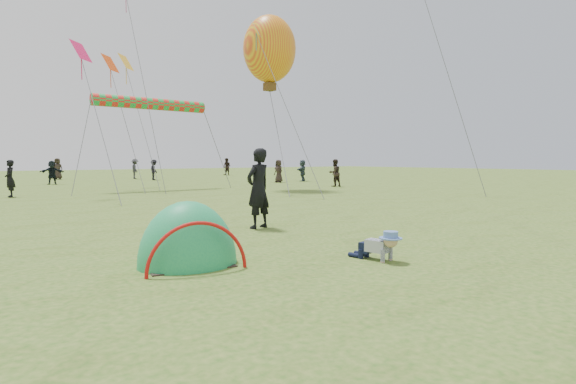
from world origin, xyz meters
TOP-DOWN VIEW (x-y plane):
  - ground at (0.00, 0.00)m, footprint 140.00×140.00m
  - crawling_toddler at (-0.29, 0.38)m, footprint 0.59×0.75m
  - popup_tent at (-2.94, 2.08)m, footprint 1.80×1.58m
  - standing_adult at (0.07, 4.53)m, footprint 0.80×0.62m
  - crowd_person_1 at (13.06, 15.40)m, footprint 0.86×0.69m
  - crowd_person_3 at (7.61, 30.62)m, footprint 1.14×1.21m
  - crowd_person_4 at (13.26, 21.42)m, footprint 0.55×0.82m
  - crowd_person_5 at (15.80, 21.78)m, footprint 1.53×1.22m
  - crowd_person_9 at (7.08, 33.52)m, footprint 0.78×1.18m
  - crowd_person_10 at (1.69, 36.48)m, footprint 1.03×0.94m
  - crowd_person_11 at (-0.12, 28.69)m, footprint 1.53×0.78m
  - crowd_person_12 at (-3.58, 18.69)m, footprint 0.41×0.61m
  - crowd_person_13 at (17.63, 36.31)m, footprint 0.97×1.07m
  - balloon_kite at (8.64, 16.03)m, footprint 2.92×2.92m
  - rainbow_tube_kite at (3.31, 19.76)m, footprint 6.23×0.64m
  - diamond_kite_0 at (1.83, 21.89)m, footprint 1.15×1.15m
  - diamond_kite_3 at (6.53, 14.19)m, footprint 0.89×0.89m
  - diamond_kite_6 at (-0.89, 16.91)m, footprint 1.05×1.05m
  - diamond_kite_7 at (3.31, 23.72)m, footprint 1.14×1.14m

SIDE VIEW (x-z plane):
  - ground at x=0.00m, z-range 0.00..0.00m
  - popup_tent at x=-2.94m, z-range -1.03..1.03m
  - crawling_toddler at x=-0.29m, z-range 0.00..0.52m
  - crowd_person_11 at x=-0.12m, z-range 0.00..1.58m
  - crowd_person_5 at x=15.80m, z-range 0.00..1.63m
  - crowd_person_4 at x=13.26m, z-range 0.00..1.64m
  - crowd_person_3 at x=7.61m, z-range 0.00..1.65m
  - crowd_person_12 at x=-3.58m, z-range 0.00..1.65m
  - crowd_person_1 at x=13.06m, z-range 0.00..1.67m
  - crowd_person_9 at x=7.08m, z-range 0.00..1.70m
  - crowd_person_10 at x=1.69m, z-range 0.00..1.76m
  - crowd_person_13 at x=17.63m, z-range 0.00..1.78m
  - standing_adult at x=0.07m, z-range 0.00..1.95m
  - rainbow_tube_kite at x=3.31m, z-range 4.39..5.03m
  - diamond_kite_6 at x=-0.89m, z-range 5.98..6.84m
  - diamond_kite_0 at x=1.83m, z-range 6.58..7.52m
  - balloon_kite at x=8.64m, z-range 5.47..9.55m
  - diamond_kite_7 at x=3.31m, z-range 7.15..8.08m
  - diamond_kite_3 at x=6.53m, z-range 7.69..8.42m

